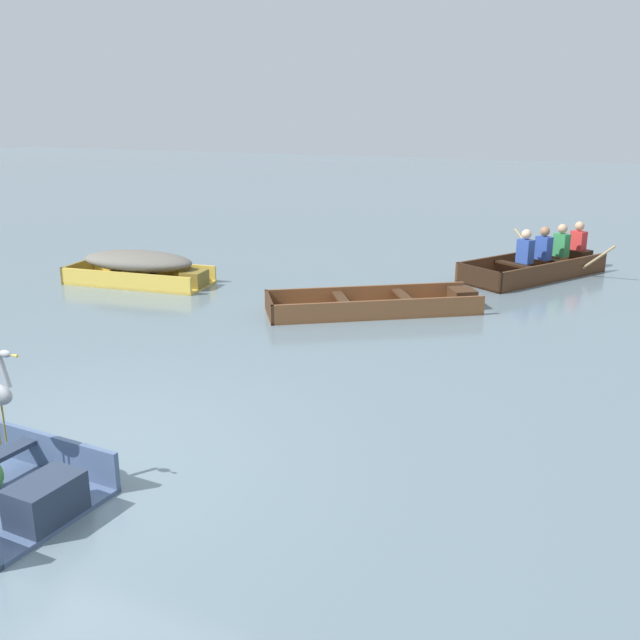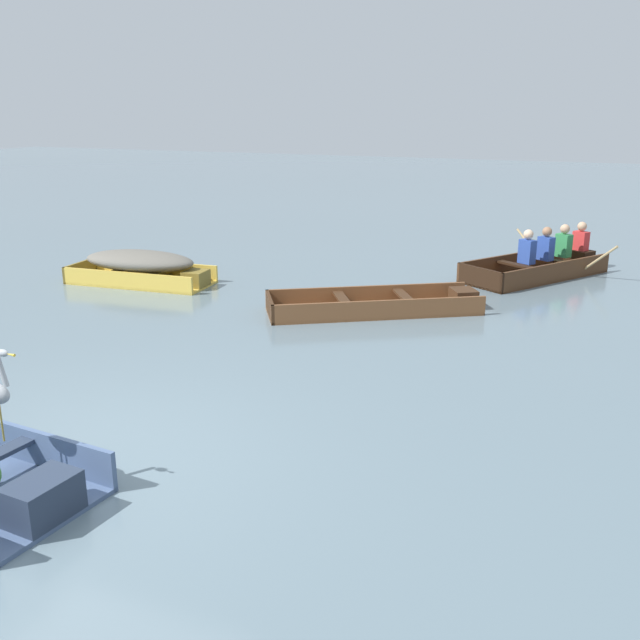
% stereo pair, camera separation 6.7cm
% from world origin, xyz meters
% --- Properties ---
extents(ground_plane, '(80.00, 80.00, 0.00)m').
position_xyz_m(ground_plane, '(0.00, 0.00, 0.00)').
color(ground_plane, slate).
extents(skiff_wooden_brown_near_moored, '(3.28, 2.60, 0.31)m').
position_xyz_m(skiff_wooden_brown_near_moored, '(0.99, 5.89, 0.10)').
color(skiff_wooden_brown_near_moored, brown).
rests_on(skiff_wooden_brown_near_moored, ground).
extents(skiff_yellow_mid_moored, '(2.68, 1.26, 0.60)m').
position_xyz_m(skiff_yellow_mid_moored, '(-3.59, 5.89, 0.34)').
color(skiff_yellow_mid_moored, '#E5BC47').
rests_on(skiff_yellow_mid_moored, ground).
extents(rowboat_dark_varnish_with_crew, '(2.65, 3.14, 0.93)m').
position_xyz_m(rowboat_dark_varnish_with_crew, '(2.99, 9.49, 0.24)').
color(rowboat_dark_varnish_with_crew, '#4C2D19').
rests_on(rowboat_dark_varnish_with_crew, ground).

